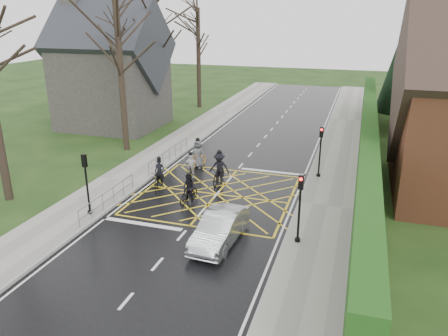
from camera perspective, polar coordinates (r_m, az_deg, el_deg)
The scene contains 22 objects.
ground at distance 24.26m, azimuth -0.96°, elevation -3.45°, with size 120.00×120.00×0.00m, color black.
road at distance 24.26m, azimuth -0.96°, elevation -3.44°, with size 9.00×80.00×0.01m, color black.
sidewalk_right at distance 23.18m, azimuth 13.30°, elevation -4.95°, with size 3.00×80.00×0.15m, color gray.
sidewalk_left at distance 26.62m, azimuth -13.31°, elevation -1.68°, with size 3.00×80.00×0.15m, color gray.
stone_wall at distance 28.66m, azimuth 17.87°, elevation 0.01°, with size 0.50×38.00×0.70m, color slate.
hedge at distance 28.15m, azimuth 18.24°, elevation 3.37°, with size 0.90×38.00×2.80m, color #13380F.
conifer at distance 47.50m, azimuth 22.46°, elevation 12.75°, with size 4.60×4.60×10.00m.
church at distance 39.33m, azimuth -14.60°, elevation 12.33°, with size 8.80×7.80×11.00m.
tree_near at distance 31.62m, azimuth -13.66°, elevation 16.21°, with size 9.24×9.24×11.44m.
tree_mid at distance 39.11m, azimuth -8.84°, elevation 18.13°, with size 10.08×10.08×12.48m.
tree_far at distance 46.23m, azimuth -3.40°, elevation 16.73°, with size 8.40×8.40×10.40m.
railing_south at distance 22.94m, azimuth -14.92°, elevation -3.43°, with size 0.05×5.04×1.03m.
railing_north at distance 29.11m, azimuth -7.17°, elevation 2.04°, with size 0.05×6.04×1.03m.
traffic_light_ne at distance 26.61m, azimuth 12.43°, elevation 2.00°, with size 0.24×0.31×3.21m.
traffic_light_se at distance 18.78m, azimuth 9.81°, elevation -5.38°, with size 0.24×0.31×3.21m.
traffic_light_sw at distance 22.10m, azimuth -17.46°, elevation -2.12°, with size 0.24×0.31×3.21m.
cyclist_rear at distance 25.56m, azimuth -8.46°, elevation -1.07°, with size 0.95×1.88×1.74m.
cyclist_back at distance 23.11m, azimuth -4.61°, elevation -3.03°, with size 0.85×1.73×1.67m.
cyclist_mid at distance 25.59m, azimuth -0.65°, elevation -0.40°, with size 1.23×2.12×2.03m.
cyclist_front at distance 26.54m, azimuth -4.39°, elevation -0.06°, with size 1.03×1.67×1.62m.
cyclist_lead at distance 28.19m, azimuth -3.45°, elevation 1.38°, with size 1.04×2.15×2.00m.
car at distance 19.11m, azimuth -0.54°, elevation -7.88°, with size 1.44×4.14×1.36m, color #A9ACB0.
Camera 1 is at (7.13, -21.15, 9.51)m, focal length 35.00 mm.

